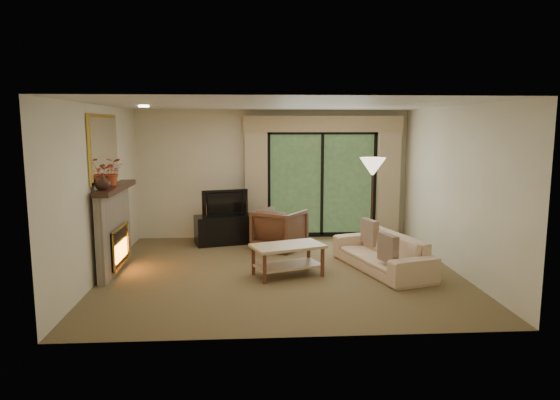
{
  "coord_description": "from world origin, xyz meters",
  "views": [
    {
      "loc": [
        -0.51,
        -7.64,
        2.29
      ],
      "look_at": [
        0.0,
        0.3,
        1.1
      ],
      "focal_mm": 32.0,
      "sensor_mm": 36.0,
      "label": 1
    }
  ],
  "objects": [
    {
      "name": "branches",
      "position": [
        -2.61,
        0.11,
        1.59
      ],
      "size": [
        0.43,
        0.38,
        0.43
      ],
      "primitive_type": "imported",
      "rotation": [
        0.0,
        0.0,
        0.12
      ],
      "color": "#BC4823",
      "rests_on": "fireplace"
    },
    {
      "name": "coffee_table",
      "position": [
        0.09,
        -0.23,
        0.24
      ],
      "size": [
        1.21,
        0.91,
        0.48
      ],
      "primitive_type": null,
      "rotation": [
        0.0,
        0.0,
        0.33
      ],
      "color": "#CFB186",
      "rests_on": "floor"
    },
    {
      "name": "media_console",
      "position": [
        -0.98,
        1.95,
        0.28
      ],
      "size": [
        1.21,
        0.78,
        0.56
      ],
      "primitive_type": "cube",
      "rotation": [
        0.0,
        0.0,
        0.26
      ],
      "color": "black",
      "rests_on": "floor"
    },
    {
      "name": "sofa",
      "position": [
        1.61,
        -0.03,
        0.29
      ],
      "size": [
        1.3,
        2.1,
        0.57
      ],
      "primitive_type": "imported",
      "rotation": [
        0.0,
        0.0,
        -1.28
      ],
      "color": "beige",
      "rests_on": "floor"
    },
    {
      "name": "wall_back",
      "position": [
        0.0,
        2.5,
        1.3
      ],
      "size": [
        5.0,
        0.0,
        5.0
      ],
      "primitive_type": "plane",
      "rotation": [
        1.57,
        0.0,
        0.0
      ],
      "color": "beige",
      "rests_on": "ground"
    },
    {
      "name": "curtain_left",
      "position": [
        -0.35,
        2.34,
        1.2
      ],
      "size": [
        0.45,
        0.18,
        2.35
      ],
      "primitive_type": "cube",
      "color": "tan",
      "rests_on": "floor"
    },
    {
      "name": "pillow_near",
      "position": [
        1.54,
        -0.59,
        0.5
      ],
      "size": [
        0.22,
        0.43,
        0.42
      ],
      "primitive_type": "cube",
      "rotation": [
        0.0,
        0.0,
        0.29
      ],
      "color": "brown",
      "rests_on": "sofa"
    },
    {
      "name": "pillow_far",
      "position": [
        1.54,
        0.54,
        0.5
      ],
      "size": [
        0.23,
        0.44,
        0.42
      ],
      "primitive_type": "cube",
      "rotation": [
        0.0,
        0.0,
        0.29
      ],
      "color": "brown",
      "rests_on": "sofa"
    },
    {
      "name": "floor",
      "position": [
        0.0,
        0.0,
        0.0
      ],
      "size": [
        5.5,
        5.5,
        0.0
      ],
      "primitive_type": "plane",
      "color": "brown",
      "rests_on": "ground"
    },
    {
      "name": "sliding_door",
      "position": [
        1.0,
        2.45,
        1.1
      ],
      "size": [
        2.26,
        0.1,
        2.16
      ],
      "primitive_type": null,
      "color": "black",
      "rests_on": "floor"
    },
    {
      "name": "mirror",
      "position": [
        -2.71,
        0.2,
        1.95
      ],
      "size": [
        0.07,
        1.45,
        1.02
      ],
      "primitive_type": null,
      "color": "gold",
      "rests_on": "wall_left"
    },
    {
      "name": "armchair",
      "position": [
        0.07,
        1.45,
        0.38
      ],
      "size": [
        1.14,
        1.14,
        0.76
      ],
      "primitive_type": "imported",
      "rotation": [
        0.0,
        0.0,
        2.54
      ],
      "color": "brown",
      "rests_on": "floor"
    },
    {
      "name": "curtain_right",
      "position": [
        2.35,
        2.34,
        1.2
      ],
      "size": [
        0.45,
        0.18,
        2.35
      ],
      "primitive_type": "cube",
      "color": "tan",
      "rests_on": "floor"
    },
    {
      "name": "wall_left",
      "position": [
        -2.75,
        0.0,
        1.3
      ],
      "size": [
        0.0,
        5.0,
        5.0
      ],
      "primitive_type": "plane",
      "rotation": [
        1.57,
        0.0,
        1.57
      ],
      "color": "beige",
      "rests_on": "ground"
    },
    {
      "name": "wall_front",
      "position": [
        0.0,
        -2.5,
        1.3
      ],
      "size": [
        5.0,
        0.0,
        5.0
      ],
      "primitive_type": "plane",
      "rotation": [
        -1.57,
        0.0,
        0.0
      ],
      "color": "beige",
      "rests_on": "ground"
    },
    {
      "name": "cornice",
      "position": [
        1.0,
        2.36,
        2.32
      ],
      "size": [
        3.2,
        0.24,
        0.32
      ],
      "primitive_type": "cube",
      "color": "tan",
      "rests_on": "wall_back"
    },
    {
      "name": "fireplace",
      "position": [
        -2.63,
        0.2,
        0.69
      ],
      "size": [
        0.24,
        1.7,
        1.37
      ],
      "primitive_type": null,
      "color": "gray",
      "rests_on": "floor"
    },
    {
      "name": "ceiling",
      "position": [
        0.0,
        0.0,
        2.6
      ],
      "size": [
        5.5,
        5.5,
        0.0
      ],
      "primitive_type": "plane",
      "rotation": [
        3.14,
        0.0,
        0.0
      ],
      "color": "silver",
      "rests_on": "ground"
    },
    {
      "name": "tv",
      "position": [
        -0.98,
        1.95,
        0.82
      ],
      "size": [
        0.89,
        0.35,
        0.51
      ],
      "primitive_type": "imported",
      "rotation": [
        0.0,
        0.0,
        0.26
      ],
      "color": "black",
      "rests_on": "media_console"
    },
    {
      "name": "wall_right",
      "position": [
        2.75,
        0.0,
        1.3
      ],
      "size": [
        0.0,
        5.0,
        5.0
      ],
      "primitive_type": "plane",
      "rotation": [
        1.57,
        0.0,
        -1.57
      ],
      "color": "beige",
      "rests_on": "ground"
    },
    {
      "name": "vase",
      "position": [
        -2.61,
        -0.35,
        1.49
      ],
      "size": [
        0.28,
        0.28,
        0.24
      ],
      "primitive_type": "imported",
      "rotation": [
        0.0,
        0.0,
        -0.24
      ],
      "color": "#362017",
      "rests_on": "fireplace"
    },
    {
      "name": "floor_lamp",
      "position": [
        1.71,
        1.1,
        0.86
      ],
      "size": [
        0.51,
        0.51,
        1.72
      ],
      "primitive_type": null,
      "rotation": [
        0.0,
        0.0,
        -0.1
      ],
      "color": "beige",
      "rests_on": "floor"
    }
  ]
}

